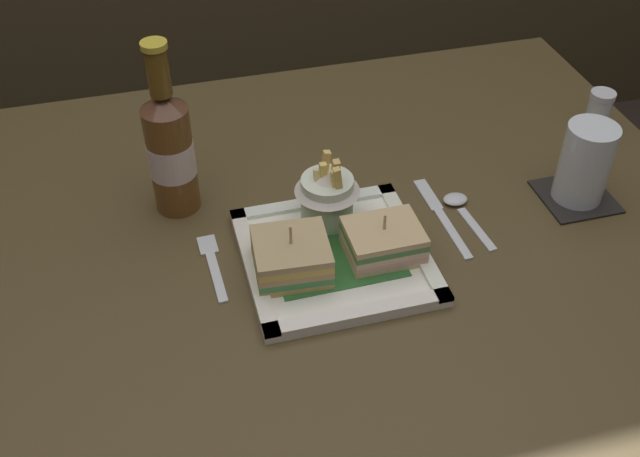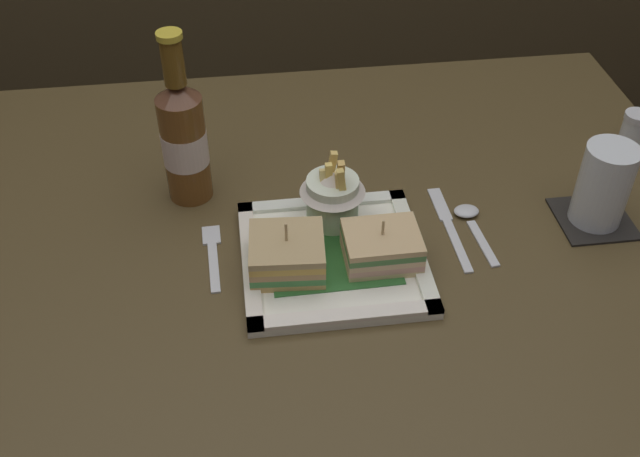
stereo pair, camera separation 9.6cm
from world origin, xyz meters
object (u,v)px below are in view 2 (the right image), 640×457
dining_table (309,315)px  knife (448,224)px  square_plate (333,258)px  fries_cup (333,193)px  salt_shaker (632,135)px  spoon (470,219)px  sandwich_half_right (382,247)px  water_glass (602,190)px  fork (213,253)px  beer_bottle (184,138)px  sandwich_half_left (287,254)px

dining_table → knife: (0.19, 0.01, 0.15)m
dining_table → square_plate: size_ratio=5.00×
fries_cup → salt_shaker: fries_cup is taller
spoon → square_plate: bearing=-164.7°
sandwich_half_right → water_glass: (0.31, 0.05, 0.02)m
sandwich_half_right → spoon: size_ratio=0.78×
fork → knife: bearing=2.9°
fries_cup → beer_bottle: (-0.19, 0.10, 0.04)m
dining_table → water_glass: size_ratio=10.11×
water_glass → salt_shaker: size_ratio=1.73×
dining_table → water_glass: water_glass is taller
fries_cup → square_plate: bearing=-97.5°
dining_table → salt_shaker: (0.51, 0.15, 0.17)m
dining_table → beer_bottle: size_ratio=4.65×
fork → knife: size_ratio=0.72×
beer_bottle → salt_shaker: beer_bottle is taller
square_plate → fork: 0.16m
square_plate → knife: bearing=16.9°
fries_cup → water_glass: 0.36m
water_glass → spoon: size_ratio=0.94×
sandwich_half_left → beer_bottle: size_ratio=0.39×
square_plate → spoon: square_plate is taller
sandwich_half_right → salt_shaker: size_ratio=1.43×
sandwich_half_right → beer_bottle: bearing=143.2°
sandwich_half_left → knife: size_ratio=0.57×
fries_cup → fork: 0.18m
beer_bottle → dining_table: bearing=-39.0°
salt_shaker → spoon: bearing=-155.2°
spoon → fries_cup: bearing=175.2°
fries_cup → salt_shaker: bearing=13.8°
fork → spoon: spoon is taller
square_plate → sandwich_half_left: bearing=-167.0°
square_plate → sandwich_half_left: (-0.06, -0.01, 0.03)m
knife → square_plate: bearing=-163.1°
fries_cup → spoon: size_ratio=0.84×
spoon → sandwich_half_right: bearing=-153.8°
beer_bottle → water_glass: (0.55, -0.13, -0.04)m
sandwich_half_left → sandwich_half_right: size_ratio=1.03×
knife → sandwich_half_left: bearing=-164.1°
square_plate → fries_cup: bearing=82.5°
spoon → salt_shaker: salt_shaker is taller
square_plate → salt_shaker: 0.52m
fries_cup → fork: fries_cup is taller
fork → beer_bottle: bearing=101.7°
square_plate → sandwich_half_left: 0.07m
sandwich_half_right → knife: (0.11, 0.06, -0.03)m
sandwich_half_left → salt_shaker: 0.58m
water_glass → spoon: water_glass is taller
spoon → fork: bearing=-176.8°
water_glass → knife: water_glass is taller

